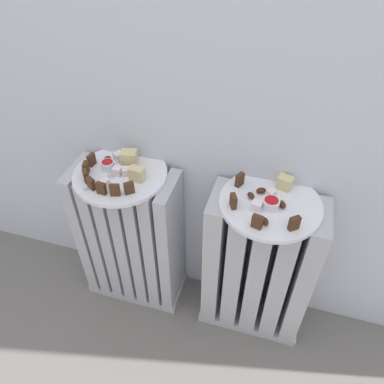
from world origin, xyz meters
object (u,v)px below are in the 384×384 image
(radiator_right, at_px, (258,269))
(jam_bowl_left, at_px, (108,165))
(plate_right, at_px, (270,204))
(fork, at_px, (102,181))
(jam_bowl_right, at_px, (271,203))
(plate_left, at_px, (120,174))
(radiator_left, at_px, (131,239))

(radiator_right, distance_m, jam_bowl_left, 0.58)
(plate_right, relative_size, fork, 2.81)
(radiator_right, relative_size, jam_bowl_right, 12.40)
(fork, bearing_deg, plate_left, 55.38)
(radiator_left, height_order, jam_bowl_left, jam_bowl_left)
(plate_right, relative_size, jam_bowl_left, 6.92)
(radiator_left, bearing_deg, plate_left, 135.00)
(plate_left, xyz_separation_m, jam_bowl_left, (-0.04, 0.01, 0.02))
(plate_right, bearing_deg, radiator_right, -126.87)
(plate_left, bearing_deg, radiator_right, -0.00)
(radiator_left, height_order, radiator_right, same)
(plate_left, relative_size, fork, 2.81)
(jam_bowl_left, height_order, fork, jam_bowl_left)
(plate_left, relative_size, jam_bowl_left, 6.92)
(plate_left, height_order, jam_bowl_right, jam_bowl_right)
(radiator_right, xyz_separation_m, plate_right, (0.00, 0.00, 0.29))
(radiator_right, xyz_separation_m, jam_bowl_left, (-0.49, 0.01, 0.31))
(radiator_left, relative_size, plate_left, 2.01)
(plate_left, relative_size, plate_right, 1.00)
(plate_right, xyz_separation_m, jam_bowl_right, (0.00, -0.02, 0.02))
(radiator_left, distance_m, fork, 0.31)
(plate_left, xyz_separation_m, fork, (-0.03, -0.05, 0.01))
(jam_bowl_left, relative_size, jam_bowl_right, 0.89)
(radiator_right, bearing_deg, plate_right, 53.13)
(radiator_left, bearing_deg, radiator_right, 0.00)
(radiator_left, height_order, plate_right, plate_right)
(plate_left, height_order, jam_bowl_left, jam_bowl_left)
(fork, bearing_deg, jam_bowl_left, 97.81)
(jam_bowl_left, xyz_separation_m, fork, (0.01, -0.06, -0.01))
(radiator_left, bearing_deg, fork, -124.62)
(plate_right, xyz_separation_m, fork, (-0.48, -0.05, 0.01))
(jam_bowl_left, xyz_separation_m, jam_bowl_right, (0.49, -0.03, 0.00))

